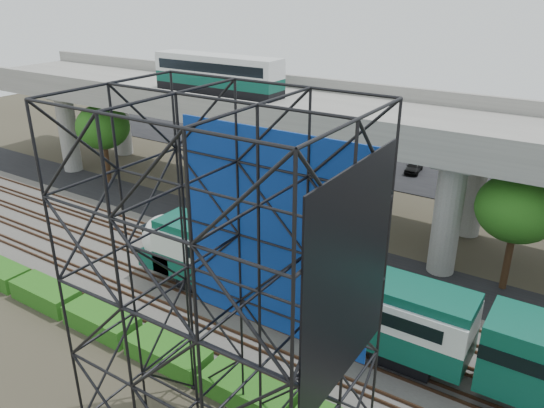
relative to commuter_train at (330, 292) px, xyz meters
The scene contains 13 objects.
ground 7.78m from the commuter_train, 163.94° to the right, with size 140.00×140.00×0.00m, color #474233.
ballast_bed 7.48m from the commuter_train, behind, with size 90.00×12.00×0.20m, color slate.
service_road 11.34m from the commuter_train, 129.26° to the left, with size 90.00×5.00×0.08m, color black.
parking_lot 32.87m from the commuter_train, 102.25° to the left, with size 90.00×18.00×0.08m, color black.
harbor_water 54.52m from the commuter_train, 97.33° to the left, with size 140.00×40.00×0.03m, color #41556B.
rail_tracks 7.42m from the commuter_train, behind, with size 90.00×9.52×0.16m.
commuter_train is the anchor object (origin of this frame).
overpass 16.88m from the commuter_train, 119.04° to the left, with size 80.00×12.00×12.40m.
scaffold_tower 11.02m from the commuter_train, 85.14° to the right, with size 9.36×6.36×15.00m.
hedge_strip 8.97m from the commuter_train, 133.32° to the right, with size 34.60×1.80×1.20m.
trees 18.52m from the commuter_train, 129.35° to the left, with size 40.94×16.94×7.69m.
suv 12.80m from the commuter_train, 138.00° to the left, with size 2.37×5.13×1.43m, color black.
parked_cars 32.68m from the commuter_train, 104.22° to the left, with size 37.60×9.68×1.30m.
Camera 1 is at (17.47, -19.88, 18.13)m, focal length 35.00 mm.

